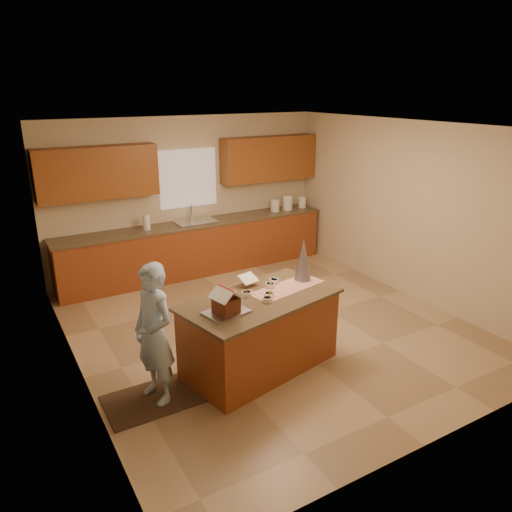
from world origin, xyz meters
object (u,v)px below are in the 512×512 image
Objects in this scene: island_base at (260,335)px; gingerbread_house at (226,302)px; tinsel_tree at (303,259)px; boy at (154,334)px.

gingerbread_house is at bearing -174.81° from island_base.
tinsel_tree is 2.03m from boy.
gingerbread_house is (0.74, -0.18, 0.25)m from boy.
gingerbread_house is at bearing 60.72° from boy.
boy is at bearing 167.09° from island_base.
boy is at bearing -174.50° from tinsel_tree.
island_base is 5.43× the size of gingerbread_house.
tinsel_tree is 1.66× the size of gingerbread_house.
gingerbread_house is at bearing -163.54° from tinsel_tree.
island_base is 3.27× the size of tinsel_tree.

